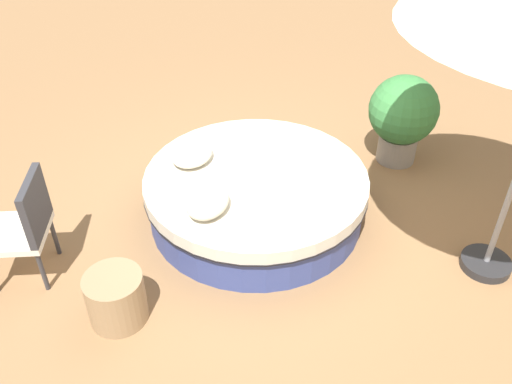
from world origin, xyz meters
name	(u,v)px	position (x,y,z in m)	size (l,w,h in m)	color
ground_plane	(256,215)	(0.00, 0.00, 0.00)	(16.00, 16.00, 0.00)	olive
round_bed	(256,196)	(0.00, 0.00, 0.25)	(2.14, 2.14, 0.49)	#38478C
throw_pillow_0	(192,154)	(-0.05, -0.67, 0.57)	(0.47, 0.39, 0.16)	beige
throw_pillow_1	(208,202)	(0.62, -0.24, 0.59)	(0.47, 0.36, 0.19)	beige
patio_chair	(26,223)	(1.31, -1.58, 0.56)	(0.67, 0.66, 0.98)	#333338
planter	(403,114)	(-1.45, 1.20, 0.58)	(0.75, 0.75, 1.01)	gray
side_table	(116,298)	(1.55, -0.66, 0.22)	(0.47, 0.47, 0.44)	#997A56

